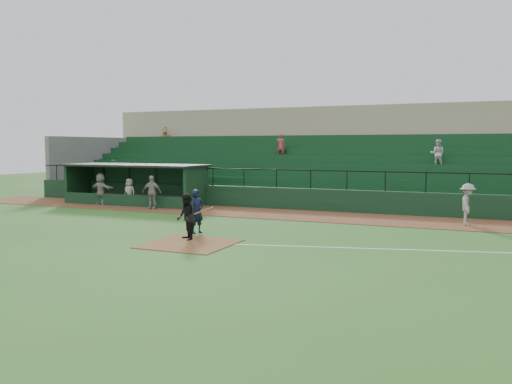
% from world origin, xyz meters
% --- Properties ---
extents(ground, '(90.00, 90.00, 0.00)m').
position_xyz_m(ground, '(0.00, 0.00, 0.00)').
color(ground, '#2C5F1E').
rests_on(ground, ground).
extents(warning_track, '(40.00, 4.00, 0.03)m').
position_xyz_m(warning_track, '(0.00, 8.00, 0.01)').
color(warning_track, brown).
rests_on(warning_track, ground).
extents(home_plate_dirt, '(3.00, 3.00, 0.03)m').
position_xyz_m(home_plate_dirt, '(0.00, -1.00, 0.01)').
color(home_plate_dirt, brown).
rests_on(home_plate_dirt, ground).
extents(foul_line, '(17.49, 4.44, 0.01)m').
position_xyz_m(foul_line, '(8.00, 1.20, 0.01)').
color(foul_line, white).
rests_on(foul_line, ground).
extents(stadium_structure, '(38.00, 13.08, 6.40)m').
position_xyz_m(stadium_structure, '(-0.00, 16.46, 2.30)').
color(stadium_structure, black).
rests_on(stadium_structure, ground).
extents(dugout, '(8.90, 3.20, 2.42)m').
position_xyz_m(dugout, '(-9.75, 9.56, 1.33)').
color(dugout, black).
rests_on(dugout, ground).
extents(batter_at_plate, '(1.11, 0.76, 1.77)m').
position_xyz_m(batter_at_plate, '(-0.95, 1.20, 0.88)').
color(batter_at_plate, black).
rests_on(batter_at_plate, ground).
extents(umpire, '(1.07, 1.07, 1.75)m').
position_xyz_m(umpire, '(-0.50, -0.38, 0.87)').
color(umpire, black).
rests_on(umpire, ground).
extents(runner, '(0.69, 1.20, 1.84)m').
position_xyz_m(runner, '(9.02, 7.73, 0.95)').
color(runner, '#A19B97').
rests_on(runner, warning_track).
extents(dugout_player_a, '(1.16, 0.66, 1.86)m').
position_xyz_m(dugout_player_a, '(-7.25, 7.19, 0.96)').
color(dugout_player_a, '#9B9791').
rests_on(dugout_player_a, warning_track).
extents(dugout_player_b, '(0.81, 0.56, 1.60)m').
position_xyz_m(dugout_player_b, '(-9.30, 7.94, 0.83)').
color(dugout_player_b, '#9D9893').
rests_on(dugout_player_b, warning_track).
extents(dugout_player_c, '(1.81, 0.82, 1.88)m').
position_xyz_m(dugout_player_c, '(-11.28, 7.81, 0.97)').
color(dugout_player_c, '#9F9995').
rests_on(dugout_player_c, warning_track).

